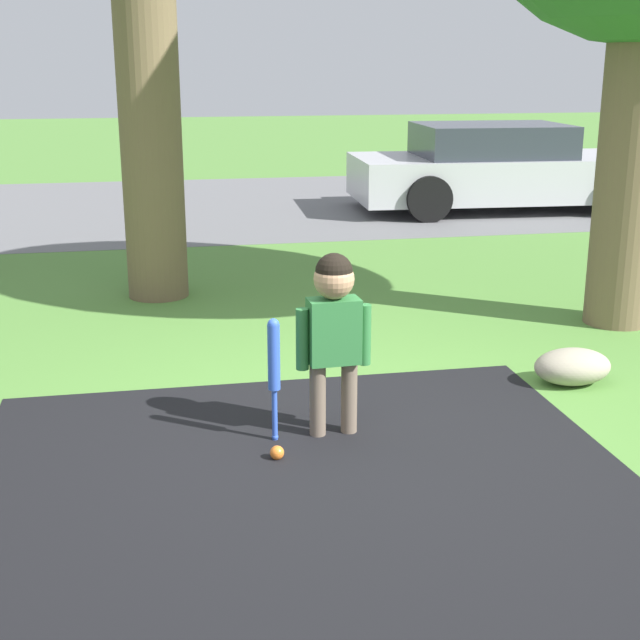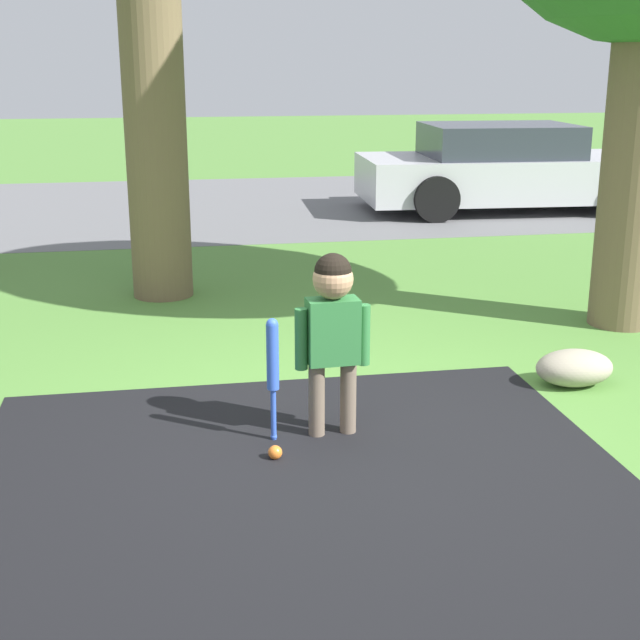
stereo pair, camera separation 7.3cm
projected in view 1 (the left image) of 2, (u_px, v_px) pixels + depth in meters
The scene contains 7 objects.
ground_plane at pixel (371, 436), 5.06m from camera, with size 60.00×60.00×0.00m, color #518438.
street_strip at pixel (229, 205), 13.14m from camera, with size 40.00×6.00×0.01m.
child at pixel (334, 319), 4.91m from camera, with size 0.43×0.23×1.05m.
baseball_bat at pixel (274, 362), 4.88m from camera, with size 0.07×0.07×0.71m.
sports_ball at pixel (277, 453), 4.76m from camera, with size 0.08×0.08×0.08m.
parked_car at pixel (501, 169), 12.62m from camera, with size 4.33×2.11×1.20m.
edging_rock at pixel (572, 367), 5.86m from camera, with size 0.52×0.36×0.24m.
Camera 1 is at (-1.18, -4.53, 2.06)m, focal length 50.00 mm.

